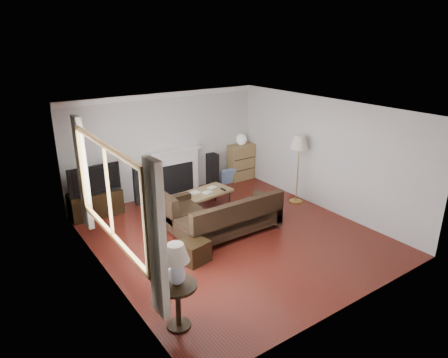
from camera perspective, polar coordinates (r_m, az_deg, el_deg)
room at (r=7.52m, az=1.30°, el=0.43°), size 5.10×5.60×2.54m
window at (r=6.20m, az=-16.19°, el=-1.81°), size 0.12×2.74×1.54m
curtain_near at (r=4.98m, az=-9.57°, el=-8.70°), size 0.10×0.35×2.10m
curtain_far at (r=7.64m, az=-19.53°, el=0.75°), size 0.10×0.35×2.10m
fireplace at (r=9.94m, az=-7.00°, el=1.11°), size 1.40×0.26×1.15m
tv_stand at (r=9.19m, az=-17.86°, el=-3.36°), size 1.11×0.50×0.55m
television at (r=8.98m, az=-18.26°, el=0.12°), size 1.10×0.14×0.63m
speaker_left at (r=9.52m, az=-11.99°, el=-0.98°), size 0.29×0.33×0.86m
speaker_right at (r=10.41m, az=-1.65°, el=1.31°), size 0.26×0.30×0.87m
bookshelf at (r=10.88m, az=2.44°, el=2.45°), size 0.71×0.34×0.98m
globe_lamp at (r=10.71m, az=2.49°, el=5.65°), size 0.28×0.28×0.28m
sectional_sofa at (r=7.93m, az=0.81°, el=-5.37°), size 2.30×1.68×0.74m
coffee_table at (r=9.04m, az=-2.61°, el=-3.08°), size 1.23×0.78×0.45m
footstool at (r=7.11m, az=-4.41°, el=-10.21°), size 0.55×0.55×0.39m
floor_lamp at (r=9.40m, az=10.49°, el=1.31°), size 0.45×0.45×1.62m
side_table at (r=5.65m, az=-6.58°, el=-17.51°), size 0.54×0.54×0.67m
table_lamp at (r=5.30m, az=-6.85°, el=-12.09°), size 0.36×0.36×0.59m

